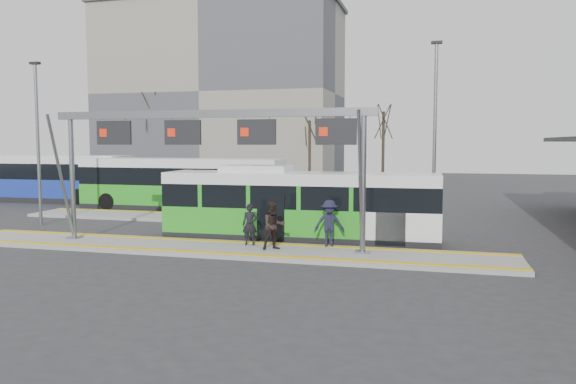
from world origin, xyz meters
name	(u,v)px	position (x,y,z in m)	size (l,w,h in m)	color
ground	(217,251)	(0.00, 0.00, 0.00)	(120.00, 120.00, 0.00)	#2D2D30
platform_main	(217,249)	(0.00, 0.00, 0.07)	(22.00, 3.00, 0.15)	gray
platform_second	(204,218)	(-4.00, 8.00, 0.07)	(20.00, 3.00, 0.15)	gray
tactile_main	(217,246)	(0.00, 0.00, 0.16)	(22.00, 2.65, 0.02)	gold
tactile_second	(213,214)	(-4.00, 9.15, 0.16)	(20.00, 0.35, 0.02)	gold
gantry	(210,138)	(-0.35, 0.25, 4.30)	(13.00, 1.68, 5.20)	slate
apartment_block	(222,94)	(-14.00, 36.00, 9.21)	(24.50, 12.50, 18.40)	gray
hero_bus	(299,206)	(2.48, 3.04, 1.44)	(11.51, 2.73, 3.15)	black
bg_bus_green	(182,185)	(-7.00, 11.55, 1.56)	(12.64, 2.81, 3.15)	black
bg_bus_blue	(44,179)	(-18.59, 13.73, 1.60)	(12.44, 2.85, 3.24)	black
passenger_a	(250,224)	(1.08, 0.71, 0.95)	(0.58, 0.38, 1.60)	black
passenger_b	(274,226)	(2.23, 0.05, 1.04)	(0.86, 0.67, 1.78)	black
passenger_c	(329,224)	(4.13, 1.10, 1.04)	(1.15, 0.66, 1.79)	#1A1A30
tree_left	(310,130)	(-3.21, 30.05, 5.26)	(1.40, 1.40, 6.94)	#382B21
tree_mid	(384,122)	(3.00, 34.13, 6.07)	(1.40, 1.40, 8.00)	#382B21
tree_far	(151,112)	(-19.29, 30.46, 7.09)	(1.40, 1.40, 9.35)	#382B21
lamp_west	(38,139)	(-11.15, 4.06, 4.27)	(0.50, 0.25, 8.06)	slate
lamp_east	(435,133)	(7.89, 6.69, 4.56)	(0.50, 0.25, 8.63)	slate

